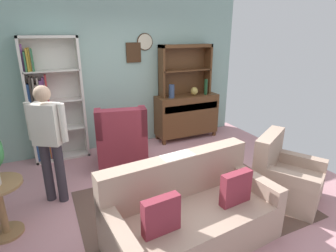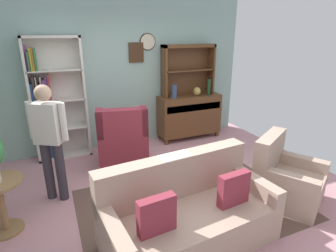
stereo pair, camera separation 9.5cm
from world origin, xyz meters
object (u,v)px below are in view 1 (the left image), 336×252
at_px(couch_floral, 190,215).
at_px(plant_stand, 0,204).
at_px(book_stack, 162,176).
at_px(sideboard_hutch, 185,63).
at_px(sideboard, 186,114).
at_px(vase_round, 194,91).
at_px(person_reading, 49,137).
at_px(coffee_table, 157,182).
at_px(bookshelf, 51,104).
at_px(vase_tall, 172,91).
at_px(armchair_floral, 285,179).
at_px(bottle_wine, 206,87).
at_px(wingback_chair, 122,145).

bearing_deg(couch_floral, plant_stand, 152.28).
bearing_deg(book_stack, sideboard_hutch, 55.77).
xyz_separation_m(sideboard, couch_floral, (-1.44, -2.72, -0.20)).
bearing_deg(couch_floral, vase_round, 59.31).
bearing_deg(vase_round, person_reading, -156.42).
height_order(plant_stand, coffee_table, plant_stand).
height_order(vase_round, coffee_table, vase_round).
bearing_deg(bookshelf, couch_floral, -67.88).
bearing_deg(coffee_table, vase_tall, 59.34).
xyz_separation_m(couch_floral, armchair_floral, (1.54, 0.16, -0.02)).
bearing_deg(plant_stand, armchair_floral, -13.41).
relative_size(vase_tall, coffee_table, 0.33).
height_order(sideboard_hutch, plant_stand, sideboard_hutch).
bearing_deg(couch_floral, bookshelf, 112.12).
distance_m(sideboard, person_reading, 3.01).
xyz_separation_m(sideboard_hutch, coffee_table, (-1.53, -2.12, -1.21)).
relative_size(vase_tall, vase_round, 1.54).
relative_size(sideboard_hutch, person_reading, 0.71).
height_order(bottle_wine, armchair_floral, bottle_wine).
bearing_deg(plant_stand, vase_round, 26.51).
bearing_deg(sideboard, sideboard_hutch, 90.00).
bearing_deg(vase_round, bookshelf, 176.81).
relative_size(bookshelf, sideboard, 1.62).
bearing_deg(armchair_floral, book_stack, 161.96).
xyz_separation_m(bookshelf, sideboard, (2.58, -0.08, -0.49)).
xyz_separation_m(bookshelf, bottle_wine, (2.97, -0.17, 0.08)).
height_order(bottle_wine, person_reading, person_reading).
xyz_separation_m(bookshelf, vase_round, (2.71, -0.15, 0.00)).
relative_size(bookshelf, vase_round, 12.35).
xyz_separation_m(bookshelf, couch_floral, (1.14, -2.80, -0.69)).
bearing_deg(couch_floral, armchair_floral, 5.76).
bearing_deg(sideboard, bookshelf, 178.13).
bearing_deg(plant_stand, person_reading, 38.80).
height_order(vase_tall, book_stack, vase_tall).
height_order(bookshelf, sideboard_hutch, bookshelf).
xyz_separation_m(vase_tall, couch_floral, (-1.05, -2.64, -0.74)).
xyz_separation_m(vase_round, coffee_table, (-1.66, -1.94, -0.65)).
bearing_deg(book_stack, coffee_table, 143.73).
bearing_deg(vase_round, coffee_table, -130.59).
relative_size(sideboard, person_reading, 0.83).
xyz_separation_m(wingback_chair, coffee_table, (0.08, -1.28, -0.03)).
bearing_deg(sideboard_hutch, armchair_floral, -87.89).
bearing_deg(plant_stand, coffee_table, -8.07).
height_order(wingback_chair, plant_stand, wingback_chair).
bearing_deg(book_stack, armchair_floral, -18.04).
relative_size(sideboard_hutch, wingback_chair, 1.05).
distance_m(coffee_table, book_stack, 0.13).
distance_m(sideboard_hutch, vase_tall, 0.67).
relative_size(bookshelf, coffee_table, 2.62).
bearing_deg(vase_round, plant_stand, -153.49).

